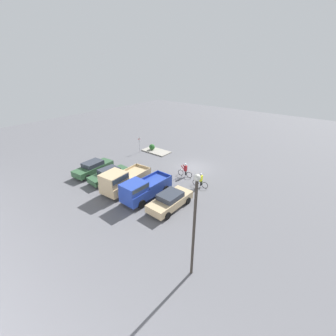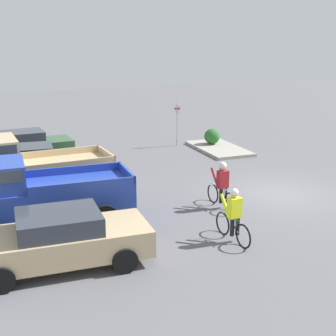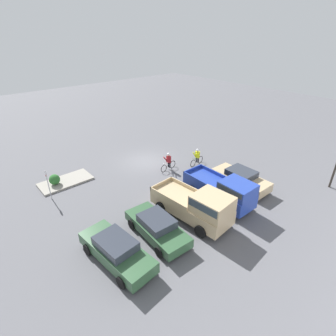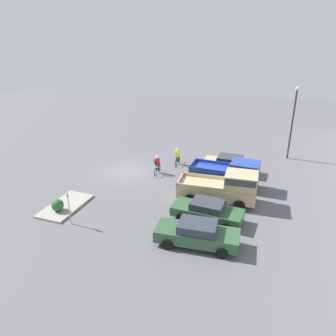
# 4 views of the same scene
# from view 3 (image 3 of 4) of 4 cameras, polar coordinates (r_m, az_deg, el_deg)

# --- Properties ---
(ground_plane) EXTENTS (80.00, 80.00, 0.00)m
(ground_plane) POSITION_cam_3_polar(r_m,az_deg,el_deg) (24.67, -4.78, 1.45)
(ground_plane) COLOR #56565B
(sedan_0) EXTENTS (2.10, 4.56, 1.44)m
(sedan_0) POSITION_cam_3_polar(r_m,az_deg,el_deg) (21.09, 15.53, -2.21)
(sedan_0) COLOR tan
(sedan_0) RESTS_ON ground_plane
(pickup_truck_0) EXTENTS (2.23, 5.31, 2.16)m
(pickup_truck_0) POSITION_cam_3_polar(r_m,az_deg,el_deg) (18.64, 11.89, -4.61)
(pickup_truck_0) COLOR #233D9E
(pickup_truck_0) RESTS_ON ground_plane
(pickup_truck_1) EXTENTS (2.59, 5.62, 2.33)m
(pickup_truck_1) POSITION_cam_3_polar(r_m,az_deg,el_deg) (16.72, 6.48, -8.05)
(pickup_truck_1) COLOR tan
(pickup_truck_1) RESTS_ON ground_plane
(sedan_1) EXTENTS (2.16, 4.62, 1.35)m
(sedan_1) POSITION_cam_3_polar(r_m,az_deg,el_deg) (15.81, -2.44, -12.61)
(sedan_1) COLOR #2D5133
(sedan_1) RESTS_ON ground_plane
(sedan_2) EXTENTS (2.20, 4.87, 1.46)m
(sedan_2) POSITION_cam_3_polar(r_m,az_deg,el_deg) (14.63, -11.18, -17.12)
(sedan_2) COLOR #2D5133
(sedan_2) RESTS_ON ground_plane
(cyclist_0) EXTENTS (1.80, 0.49, 1.64)m
(cyclist_0) POSITION_cam_3_polar(r_m,az_deg,el_deg) (22.76, 0.09, 1.49)
(cyclist_0) COLOR black
(cyclist_0) RESTS_ON ground_plane
(cyclist_1) EXTENTS (1.75, 0.49, 1.59)m
(cyclist_1) POSITION_cam_3_polar(r_m,az_deg,el_deg) (23.79, 6.34, 2.41)
(cyclist_1) COLOR black
(cyclist_1) RESTS_ON ground_plane
(fire_lane_sign) EXTENTS (0.15, 0.28, 2.34)m
(fire_lane_sign) POSITION_cam_3_polar(r_m,az_deg,el_deg) (20.36, -24.70, -2.86)
(fire_lane_sign) COLOR #9E9EA3
(fire_lane_sign) RESTS_ON ground_plane
(curb_island) EXTENTS (4.03, 2.11, 0.15)m
(curb_island) POSITION_cam_3_polar(r_m,az_deg,el_deg) (22.79, -21.37, -2.72)
(curb_island) COLOR gray
(curb_island) RESTS_ON ground_plane
(shrub) EXTENTS (0.83, 0.83, 0.83)m
(shrub) POSITION_cam_3_polar(r_m,az_deg,el_deg) (22.36, -23.47, -2.31)
(shrub) COLOR #286028
(shrub) RESTS_ON curb_island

